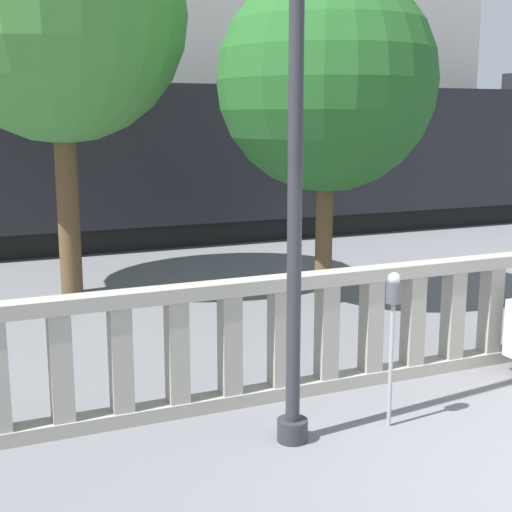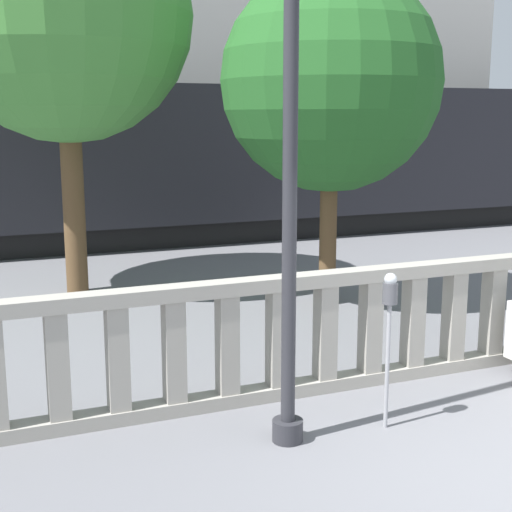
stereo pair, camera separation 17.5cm
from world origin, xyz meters
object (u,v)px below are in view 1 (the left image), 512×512
(tree_right, at_px, (327,82))
(parking_meter, at_px, (393,308))
(lamppost, at_px, (296,104))
(tree_left, at_px, (58,14))
(train_near, at_px, (160,160))

(tree_right, bearing_deg, parking_meter, -110.73)
(lamppost, xyz_separation_m, tree_left, (-0.94, 6.36, 1.45))
(tree_left, distance_m, tree_right, 4.28)
(parking_meter, xyz_separation_m, tree_right, (1.61, 4.26, 2.25))
(train_near, bearing_deg, tree_left, -121.83)
(train_near, relative_size, tree_left, 4.51)
(tree_right, bearing_deg, train_near, 95.58)
(lamppost, height_order, parking_meter, lamppost)
(lamppost, bearing_deg, tree_left, 98.39)
(lamppost, xyz_separation_m, train_near, (1.93, 10.97, -1.12))
(parking_meter, height_order, tree_right, tree_right)
(lamppost, height_order, tree_left, tree_left)
(parking_meter, relative_size, tree_left, 0.23)
(parking_meter, bearing_deg, tree_left, 106.56)
(lamppost, xyz_separation_m, parking_meter, (0.98, -0.09, -1.84))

